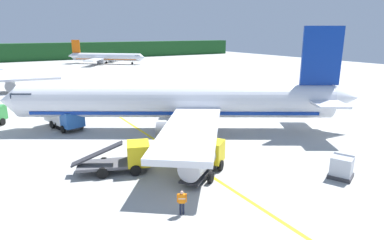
% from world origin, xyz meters
% --- Properties ---
extents(ground, '(240.00, 320.00, 0.20)m').
position_xyz_m(ground, '(0.00, 48.00, -0.10)').
color(ground, '#A8A8A3').
extents(airliner_foreground, '(37.19, 31.60, 11.90)m').
position_xyz_m(airliner_foreground, '(17.23, 20.91, 3.39)').
color(airliner_foreground, silver).
rests_on(airliner_foreground, ground).
extents(airliner_far_taxiway, '(23.79, 22.11, 8.50)m').
position_xyz_m(airliner_far_taxiway, '(34.59, 107.63, 2.42)').
color(airliner_far_taxiway, silver).
rests_on(airliner_far_taxiway, ground).
extents(service_truck_baggage, '(3.75, 6.75, 2.49)m').
position_xyz_m(service_truck_baggage, '(5.71, 28.96, 1.44)').
color(service_truck_baggage, '#2659A5').
rests_on(service_truck_baggage, ground).
extents(service_truck_catering, '(5.61, 4.86, 2.40)m').
position_xyz_m(service_truck_catering, '(12.66, 8.93, 1.39)').
color(service_truck_catering, yellow).
rests_on(service_truck_catering, ground).
extents(service_truck_pushback, '(6.44, 4.05, 2.58)m').
position_xyz_m(service_truck_pushback, '(7.72, 12.86, 1.18)').
color(service_truck_pushback, yellow).
rests_on(service_truck_pushback, ground).
extents(cargo_container_near, '(2.28, 2.28, 1.88)m').
position_xyz_m(cargo_container_near, '(21.88, 2.83, 0.88)').
color(cargo_container_near, '#333338').
rests_on(cargo_container_near, ground).
extents(crew_marshaller, '(0.56, 0.42, 1.64)m').
position_xyz_m(crew_marshaller, '(8.34, 4.64, 0.97)').
color(crew_marshaller, '#191E33').
rests_on(crew_marshaller, ground).
extents(crew_loader_left, '(0.36, 0.60, 1.69)m').
position_xyz_m(crew_loader_left, '(15.06, 13.65, 0.99)').
color(crew_loader_left, '#191E33').
rests_on(crew_loader_left, ground).
extents(apron_guide_line, '(0.30, 60.00, 0.01)m').
position_xyz_m(apron_guide_line, '(13.14, 16.21, 0.01)').
color(apron_guide_line, yellow).
rests_on(apron_guide_line, ground).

